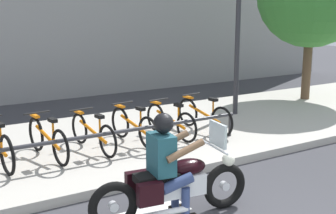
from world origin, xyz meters
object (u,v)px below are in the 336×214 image
rider (167,159)px  bicycle_1 (48,139)px  bicycle_4 (170,121)px  bicycle_3 (134,126)px  street_lamp (238,9)px  bike_rack (127,132)px  bicycle_5 (204,115)px  bicycle_2 (93,133)px  motorcycle (173,186)px

rider → bicycle_1: size_ratio=0.86×
rider → bicycle_4: bearing=57.4°
bicycle_3 → street_lamp: size_ratio=0.36×
bicycle_1 → bike_rack: bearing=-23.9°
street_lamp → bicycle_4: bearing=-159.7°
bicycle_3 → street_lamp: (3.28, 0.90, 2.19)m
bicycle_1 → bicycle_5: bearing=0.0°
rider → bicycle_2: rider is taller
bicycle_4 → bike_rack: (-1.25, -0.55, 0.08)m
bike_rack → bicycle_2: bearing=127.0°
bicycle_1 → bicycle_3: bearing=-0.0°
bicycle_3 → bicycle_4: 0.83m
rider → bicycle_5: bearing=46.9°
bicycle_1 → bicycle_2: bicycle_1 is taller
bicycle_2 → street_lamp: size_ratio=0.37×
bicycle_1 → bicycle_4: 2.50m
motorcycle → bicycle_1: (-0.80, 2.81, 0.04)m
motorcycle → rider: (-0.08, 0.01, 0.37)m
bicycle_2 → bicycle_5: 2.50m
bike_rack → bicycle_3: bearing=53.0°
bicycle_2 → bicycle_5: (2.50, -0.00, 0.01)m
bicycle_2 → bicycle_4: bicycle_4 is taller
bicycle_2 → bike_rack: size_ratio=0.35×
bicycle_1 → bicycle_2: bearing=0.1°
rider → motorcycle: bearing=-10.0°
motorcycle → bicycle_2: 2.81m
bicycle_1 → street_lamp: bearing=10.4°
motorcycle → bicycle_5: bearing=47.8°
bicycle_5 → street_lamp: size_ratio=0.38×
motorcycle → rider: 0.38m
rider → bicycle_4: 3.33m
rider → bicycle_3: 2.97m
motorcycle → bicycle_2: motorcycle is taller
motorcycle → street_lamp: street_lamp is taller
bicycle_1 → motorcycle: bearing=-74.2°
bicycle_3 → bike_rack: (-0.42, -0.55, 0.08)m
motorcycle → bicycle_2: (0.04, 2.81, 0.02)m
bicycle_3 → bike_rack: bicycle_3 is taller
bicycle_1 → bicycle_3: size_ratio=1.05×
bike_rack → street_lamp: street_lamp is taller
bicycle_1 → bicycle_5: (3.34, 0.00, -0.00)m
bicycle_1 → street_lamp: 5.49m
bicycle_2 → bike_rack: (0.42, -0.56, 0.09)m
bicycle_4 → street_lamp: bearing=20.3°
street_lamp → bicycle_3: bearing=-164.6°
bicycle_3 → rider: bearing=-108.8°
rider → bicycle_2: 2.82m
bicycle_3 → motorcycle: bearing=-107.3°
bicycle_1 → bicycle_4: (2.50, 0.00, -0.01)m
rider → bicycle_5: rider is taller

